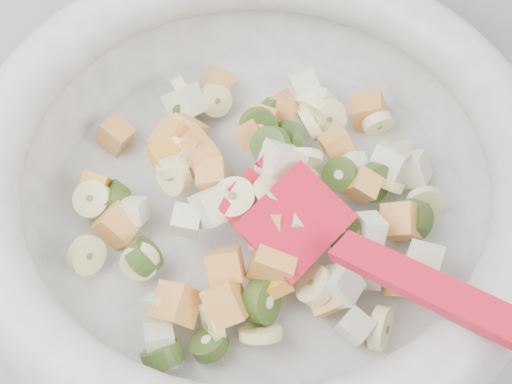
% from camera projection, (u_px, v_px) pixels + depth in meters
% --- Properties ---
extents(mixing_bowl, '(0.44, 0.37, 0.14)m').
position_uv_depth(mixing_bowl, '(257.00, 184.00, 0.50)').
color(mixing_bowl, white).
rests_on(mixing_bowl, counter).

